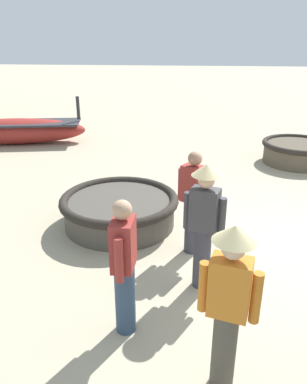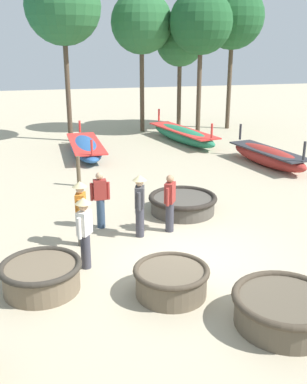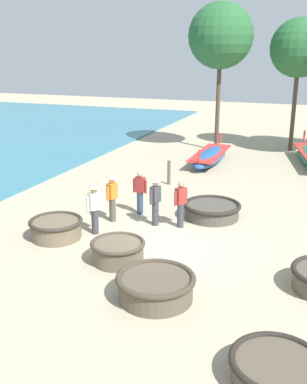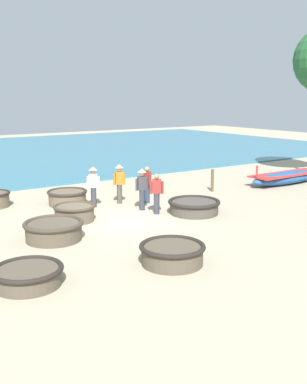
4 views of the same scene
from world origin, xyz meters
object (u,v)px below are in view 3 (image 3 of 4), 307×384
(fisherman_with_hat, at_px, (94,205))
(tree_right_mid, at_px, (299,48))
(fisherman_hauling, at_px, (155,198))
(coracle_far_left, at_px, (212,210))
(fisherman_by_coracle, at_px, (112,195))
(tree_tall_back, at_px, (221,36))
(long_boat_red_hull, at_px, (210,156))
(coracle_front_right, at_px, (277,369))
(coracle_upturned, at_px, (118,251))
(coracle_beside_post, at_px, (156,286))
(fisherman_standing_right, at_px, (140,192))
(mooring_post_shoreline, at_px, (169,173))
(coracle_center, at_px, (56,228))
(fisherman_crouching, at_px, (181,203))

(fisherman_with_hat, distance_m, tree_right_mid, 16.76)
(fisherman_hauling, bearing_deg, tree_right_mid, 77.17)
(coracle_far_left, xyz_separation_m, fisherman_by_coracle, (-3.10, -1.55, 0.66))
(tree_tall_back, bearing_deg, fisherman_by_coracle, -92.70)
(long_boat_red_hull, bearing_deg, tree_right_mid, 52.30)
(coracle_front_right, relative_size, fisherman_by_coracle, 1.03)
(long_boat_red_hull, distance_m, tree_tall_back, 6.84)
(fisherman_hauling, relative_size, tree_right_mid, 0.23)
(tree_tall_back, bearing_deg, coracle_far_left, -77.29)
(coracle_upturned, relative_size, fisherman_with_hat, 0.92)
(coracle_beside_post, height_order, fisherman_hauling, fisherman_hauling)
(fisherman_standing_right, height_order, fisherman_hauling, fisherman_hauling)
(tree_tall_back, bearing_deg, coracle_beside_post, -81.28)
(coracle_beside_post, height_order, coracle_front_right, coracle_beside_post)
(coracle_front_right, distance_m, tree_tall_back, 20.44)
(fisherman_by_coracle, xyz_separation_m, mooring_post_shoreline, (0.34, 4.90, -0.43))
(coracle_beside_post, distance_m, mooring_post_shoreline, 9.54)
(fisherman_by_coracle, distance_m, fisherman_standing_right, 1.18)
(coracle_far_left, bearing_deg, coracle_beside_post, -89.18)
(tree_right_mid, bearing_deg, coracle_far_left, -97.19)
(coracle_beside_post, bearing_deg, coracle_front_right, -31.66)
(fisherman_with_hat, bearing_deg, coracle_front_right, -38.03)
(coracle_far_left, height_order, tree_right_mid, tree_right_mid)
(coracle_front_right, xyz_separation_m, coracle_center, (-7.18, 4.11, 0.08))
(coracle_far_left, xyz_separation_m, tree_tall_back, (-2.50, 11.09, 6.07))
(coracle_upturned, height_order, fisherman_by_coracle, fisherman_by_coracle)
(fisherman_crouching, relative_size, fisherman_with_hat, 0.94)
(coracle_front_right, height_order, tree_right_mid, tree_right_mid)
(coracle_far_left, height_order, fisherman_crouching, fisherman_crouching)
(coracle_upturned, xyz_separation_m, fisherman_crouching, (0.84, 3.05, 0.51))
(long_boat_red_hull, relative_size, fisherman_by_coracle, 3.02)
(coracle_far_left, height_order, fisherman_by_coracle, fisherman_by_coracle)
(coracle_upturned, bearing_deg, coracle_center, 162.31)
(coracle_center, distance_m, coracle_upturned, 2.64)
(coracle_beside_post, relative_size, fisherman_standing_right, 1.21)
(coracle_center, relative_size, long_boat_red_hull, 0.33)
(mooring_post_shoreline, xyz_separation_m, tree_right_mid, (4.35, 9.26, 5.20))
(coracle_beside_post, relative_size, mooring_post_shoreline, 1.79)
(fisherman_with_hat, bearing_deg, tree_tall_back, 87.40)
(long_boat_red_hull, relative_size, fisherman_hauling, 3.02)
(coracle_beside_post, height_order, fisherman_crouching, fisherman_crouching)
(coracle_far_left, distance_m, tree_right_mid, 13.82)
(fisherman_crouching, distance_m, fisherman_by_coracle, 2.37)
(coracle_far_left, distance_m, fisherman_hauling, 2.21)
(fisherman_with_hat, distance_m, fisherman_standing_right, 2.30)
(fisherman_with_hat, bearing_deg, fisherman_by_coracle, 88.50)
(coracle_front_right, bearing_deg, fisherman_crouching, 121.04)
(coracle_front_right, relative_size, mooring_post_shoreline, 1.63)
(fisherman_hauling, bearing_deg, coracle_beside_post, -69.08)
(coracle_front_right, xyz_separation_m, fisherman_hauling, (-4.67, 6.23, 0.70))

